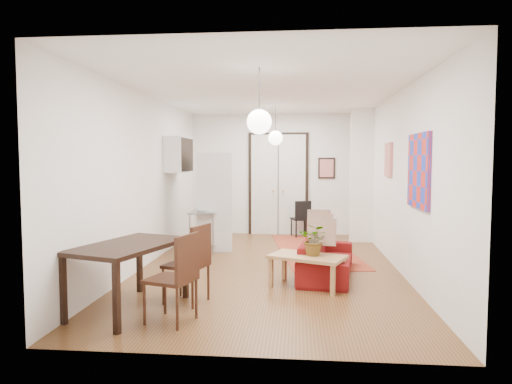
# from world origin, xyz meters

# --- Properties ---
(floor) EXTENTS (7.00, 7.00, 0.00)m
(floor) POSITION_xyz_m (0.00, 0.00, 0.00)
(floor) COLOR brown
(floor) RESTS_ON ground
(ceiling) EXTENTS (4.20, 7.00, 0.02)m
(ceiling) POSITION_xyz_m (0.00, 0.00, 2.90)
(ceiling) COLOR white
(ceiling) RESTS_ON wall_back
(wall_back) EXTENTS (4.20, 0.02, 2.90)m
(wall_back) POSITION_xyz_m (0.00, 3.50, 1.45)
(wall_back) COLOR white
(wall_back) RESTS_ON floor
(wall_front) EXTENTS (4.20, 0.02, 2.90)m
(wall_front) POSITION_xyz_m (0.00, -3.50, 1.45)
(wall_front) COLOR white
(wall_front) RESTS_ON floor
(wall_left) EXTENTS (0.02, 7.00, 2.90)m
(wall_left) POSITION_xyz_m (-2.10, 0.00, 1.45)
(wall_left) COLOR white
(wall_left) RESTS_ON floor
(wall_right) EXTENTS (0.02, 7.00, 2.90)m
(wall_right) POSITION_xyz_m (2.10, 0.00, 1.45)
(wall_right) COLOR white
(wall_right) RESTS_ON floor
(double_doors) EXTENTS (1.44, 0.06, 2.50)m
(double_doors) POSITION_xyz_m (0.00, 3.46, 1.20)
(double_doors) COLOR white
(double_doors) RESTS_ON wall_back
(stub_partition) EXTENTS (0.50, 0.10, 2.90)m
(stub_partition) POSITION_xyz_m (1.85, 2.55, 1.45)
(stub_partition) COLOR white
(stub_partition) RESTS_ON floor
(wall_cabinet) EXTENTS (0.35, 1.00, 0.70)m
(wall_cabinet) POSITION_xyz_m (-1.92, 1.50, 1.90)
(wall_cabinet) COLOR white
(wall_cabinet) RESTS_ON wall_left
(painting_popart) EXTENTS (0.05, 1.00, 1.00)m
(painting_popart) POSITION_xyz_m (2.08, -1.25, 1.65)
(painting_popart) COLOR red
(painting_popart) RESTS_ON wall_right
(painting_abstract) EXTENTS (0.05, 0.50, 0.60)m
(painting_abstract) POSITION_xyz_m (2.08, 0.80, 1.80)
(painting_abstract) COLOR beige
(painting_abstract) RESTS_ON wall_right
(poster_back) EXTENTS (0.40, 0.03, 0.50)m
(poster_back) POSITION_xyz_m (1.15, 3.47, 1.60)
(poster_back) COLOR red
(poster_back) RESTS_ON wall_back
(print_left) EXTENTS (0.03, 0.44, 0.54)m
(print_left) POSITION_xyz_m (-2.07, 2.00, 1.95)
(print_left) COLOR #9C6D41
(print_left) RESTS_ON wall_left
(pendant_back) EXTENTS (0.30, 0.30, 0.80)m
(pendant_back) POSITION_xyz_m (0.00, 2.00, 2.25)
(pendant_back) COLOR white
(pendant_back) RESTS_ON ceiling
(pendant_front) EXTENTS (0.30, 0.30, 0.80)m
(pendant_front) POSITION_xyz_m (0.00, -2.00, 2.25)
(pendant_front) COLOR white
(pendant_front) RESTS_ON ceiling
(kilim_rug) EXTENTS (1.88, 3.75, 0.01)m
(kilim_rug) POSITION_xyz_m (0.80, 1.55, 0.00)
(kilim_rug) COLOR #B5452D
(kilim_rug) RESTS_ON floor
(sofa) EXTENTS (1.97, 0.99, 0.55)m
(sofa) POSITION_xyz_m (0.92, -0.43, 0.27)
(sofa) COLOR maroon
(sofa) RESTS_ON floor
(coffee_table) EXTENTS (1.16, 0.92, 0.45)m
(coffee_table) POSITION_xyz_m (0.60, -1.13, 0.39)
(coffee_table) COLOR #A87D4F
(coffee_table) RESTS_ON floor
(potted_plant) EXTENTS (0.50, 0.47, 0.44)m
(potted_plant) POSITION_xyz_m (0.70, -1.13, 0.68)
(potted_plant) COLOR #3A6F32
(potted_plant) RESTS_ON coffee_table
(kitchen_counter) EXTENTS (0.55, 1.06, 0.80)m
(kitchen_counter) POSITION_xyz_m (-1.36, 1.39, 0.50)
(kitchen_counter) COLOR #A5A8A9
(kitchen_counter) RESTS_ON floor
(bowl) EXTENTS (0.19, 0.19, 0.05)m
(bowl) POSITION_xyz_m (-1.36, 1.09, 0.82)
(bowl) COLOR white
(bowl) RESTS_ON kitchen_counter
(soap_bottle) EXTENTS (0.08, 0.08, 0.17)m
(soap_bottle) POSITION_xyz_m (-1.41, 1.64, 0.88)
(soap_bottle) COLOR teal
(soap_bottle) RESTS_ON kitchen_counter
(fridge) EXTENTS (0.77, 0.77, 1.94)m
(fridge) POSITION_xyz_m (-1.18, 1.47, 0.97)
(fridge) COLOR silver
(fridge) RESTS_ON floor
(dining_table) EXTENTS (1.22, 1.63, 0.80)m
(dining_table) POSITION_xyz_m (-1.53, -2.32, 0.71)
(dining_table) COLOR black
(dining_table) RESTS_ON floor
(dining_chair_near) EXTENTS (0.59, 0.73, 0.99)m
(dining_chair_near) POSITION_xyz_m (-0.93, -1.87, 0.58)
(dining_chair_near) COLOR #3D1D13
(dining_chair_near) RESTS_ON floor
(dining_chair_far) EXTENTS (0.59, 0.73, 0.99)m
(dining_chair_far) POSITION_xyz_m (-0.93, -2.57, 0.58)
(dining_chair_far) COLOR #3D1D13
(dining_chair_far) RESTS_ON floor
(black_side_chair) EXTENTS (0.50, 0.51, 0.85)m
(black_side_chair) POSITION_xyz_m (0.53, 3.23, 0.49)
(black_side_chair) COLOR black
(black_side_chair) RESTS_ON floor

